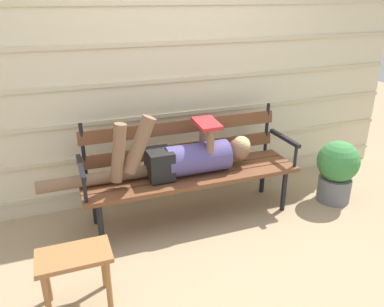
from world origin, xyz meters
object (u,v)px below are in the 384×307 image
Objects in this scene: footstool at (75,265)px; potted_plant at (337,169)px; park_bench at (189,164)px; reclining_person at (181,157)px.

potted_plant is (2.39, 0.53, 0.02)m from footstool.
potted_plant is (1.36, -0.27, -0.15)m from park_bench.
footstool is (-0.93, -0.73, -0.28)m from reclining_person.
park_bench is 3.10× the size of potted_plant.
reclining_person reaches higher than footstool.
reclining_person is 4.01× the size of footstool.
reclining_person is 2.98× the size of potted_plant.
reclining_person reaches higher than potted_plant.
footstool is 2.45m from potted_plant.
potted_plant is at bearing 12.51° from footstool.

